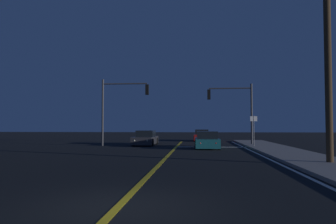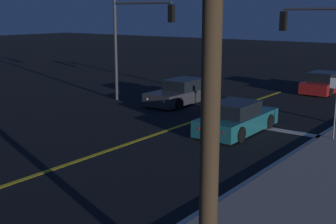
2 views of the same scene
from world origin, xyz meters
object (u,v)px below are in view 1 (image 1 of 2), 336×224
street_sign_corner (254,126)px  car_parked_curb_charcoal (146,139)px  utility_pole_right (328,47)px  traffic_signal_near_right (235,104)px  traffic_signal_far_left (119,101)px  car_far_approaching_red (202,136)px  car_mid_block_teal (207,141)px

street_sign_corner → car_parked_curb_charcoal: bearing=162.8°
utility_pole_right → street_sign_corner: bearing=96.9°
traffic_signal_near_right → traffic_signal_far_left: bearing=7.7°
traffic_signal_far_left → utility_pole_right: (12.86, -12.95, 1.44)m
utility_pole_right → street_sign_corner: 12.20m
car_far_approaching_red → traffic_signal_far_left: bearing=-126.5°
car_mid_block_teal → car_parked_curb_charcoal: 6.70m
car_mid_block_teal → street_sign_corner: street_sign_corner is taller
traffic_signal_near_right → utility_pole_right: (2.56, -14.35, 1.68)m
car_parked_curb_charcoal → street_sign_corner: size_ratio=1.80×
traffic_signal_far_left → utility_pole_right: utility_pole_right is taller
utility_pole_right → street_sign_corner: size_ratio=4.03×
street_sign_corner → traffic_signal_far_left: bearing=173.0°
street_sign_corner → utility_pole_right: bearing=-83.1°
car_far_approaching_red → street_sign_corner: street_sign_corner is taller
car_far_approaching_red → traffic_signal_far_left: (-7.43, -9.73, 3.38)m
traffic_signal_near_right → traffic_signal_far_left: size_ratio=0.94×
car_mid_block_teal → car_far_approaching_red: same height
traffic_signal_far_left → utility_pole_right: bearing=-45.2°
traffic_signal_far_left → car_parked_curb_charcoal: bearing=35.0°
street_sign_corner → traffic_signal_near_right: bearing=112.5°
traffic_signal_far_left → utility_pole_right: 18.31m
car_parked_curb_charcoal → traffic_signal_far_left: (-2.13, -1.50, 3.37)m
car_far_approaching_red → traffic_signal_far_left: traffic_signal_far_left is taller
traffic_signal_near_right → street_sign_corner: size_ratio=2.14×
car_far_approaching_red → utility_pole_right: utility_pole_right is taller
car_parked_curb_charcoal → traffic_signal_far_left: 4.26m
car_mid_block_teal → street_sign_corner: bearing=12.6°
traffic_signal_near_right → utility_pole_right: 14.67m
car_parked_curb_charcoal → traffic_signal_far_left: traffic_signal_far_left is taller
car_parked_curb_charcoal → traffic_signal_near_right: (8.17, -0.10, 3.14)m
traffic_signal_near_right → traffic_signal_far_left: (-10.30, -1.40, 0.23)m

